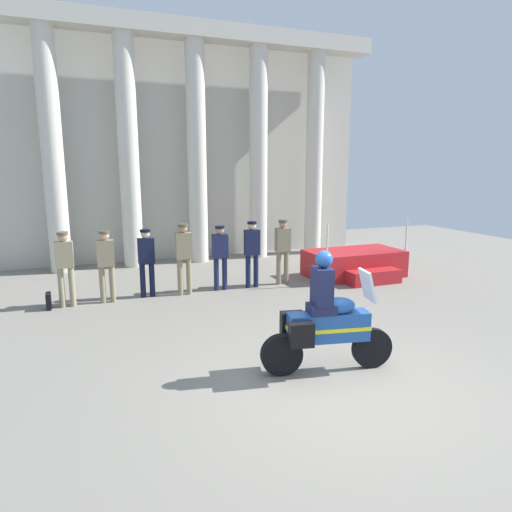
% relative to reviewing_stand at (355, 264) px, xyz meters
% --- Properties ---
extents(ground_plane, '(28.00, 28.00, 0.00)m').
position_rel_reviewing_stand_xyz_m(ground_plane, '(-3.96, -5.57, -0.36)').
color(ground_plane, gray).
extents(colonnade_backdrop, '(12.27, 1.45, 7.50)m').
position_rel_reviewing_stand_xyz_m(colonnade_backdrop, '(-3.60, 4.30, 3.68)').
color(colonnade_backdrop, beige).
rests_on(colonnade_backdrop, ground_plane).
extents(reviewing_stand, '(2.70, 1.95, 1.64)m').
position_rel_reviewing_stand_xyz_m(reviewing_stand, '(0.00, 0.00, 0.00)').
color(reviewing_stand, '#B21E23').
rests_on(reviewing_stand, ground_plane).
extents(officer_in_row_0, '(0.39, 0.24, 1.70)m').
position_rel_reviewing_stand_xyz_m(officer_in_row_0, '(-7.63, -0.09, 0.65)').
color(officer_in_row_0, gray).
rests_on(officer_in_row_0, ground_plane).
extents(officer_in_row_1, '(0.39, 0.24, 1.67)m').
position_rel_reviewing_stand_xyz_m(officer_in_row_1, '(-6.76, -0.06, 0.63)').
color(officer_in_row_1, '#847A5B').
rests_on(officer_in_row_1, ground_plane).
extents(officer_in_row_2, '(0.39, 0.24, 1.64)m').
position_rel_reviewing_stand_xyz_m(officer_in_row_2, '(-5.83, 0.06, 0.61)').
color(officer_in_row_2, black).
rests_on(officer_in_row_2, ground_plane).
extents(officer_in_row_3, '(0.39, 0.24, 1.75)m').
position_rel_reviewing_stand_xyz_m(officer_in_row_3, '(-4.95, -0.07, 0.68)').
color(officer_in_row_3, '#847A5B').
rests_on(officer_in_row_3, ground_plane).
extents(officer_in_row_4, '(0.39, 0.24, 1.64)m').
position_rel_reviewing_stand_xyz_m(officer_in_row_4, '(-4.01, 0.02, 0.61)').
color(officer_in_row_4, '#191E42').
rests_on(officer_in_row_4, ground_plane).
extents(officer_in_row_5, '(0.39, 0.24, 1.72)m').
position_rel_reviewing_stand_xyz_m(officer_in_row_5, '(-3.17, -0.04, 0.66)').
color(officer_in_row_5, '#141938').
rests_on(officer_in_row_5, ground_plane).
extents(officer_in_row_6, '(0.39, 0.24, 1.72)m').
position_rel_reviewing_stand_xyz_m(officer_in_row_6, '(-2.29, 0.00, 0.66)').
color(officer_in_row_6, '#7A7056').
rests_on(officer_in_row_6, ground_plane).
extents(motorcycle_with_rider, '(2.07, 0.80, 1.90)m').
position_rel_reviewing_stand_xyz_m(motorcycle_with_rider, '(-3.93, -5.08, 0.44)').
color(motorcycle_with_rider, black).
rests_on(motorcycle_with_rider, ground_plane).
extents(briefcase_on_ground, '(0.10, 0.32, 0.36)m').
position_rel_reviewing_stand_xyz_m(briefcase_on_ground, '(-8.02, -0.12, -0.18)').
color(briefcase_on_ground, black).
rests_on(briefcase_on_ground, ground_plane).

